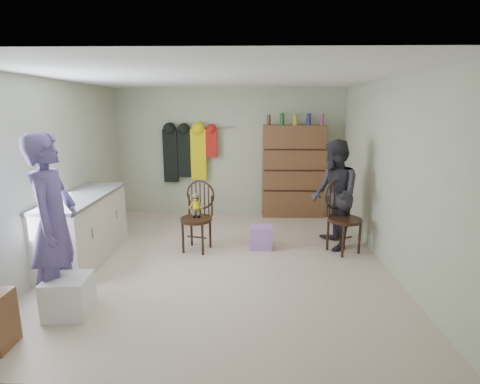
{
  "coord_description": "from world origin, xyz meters",
  "views": [
    {
      "loc": [
        0.37,
        -5.0,
        2.12
      ],
      "look_at": [
        0.25,
        0.2,
        0.95
      ],
      "focal_mm": 28.0,
      "sensor_mm": 36.0,
      "label": 1
    }
  ],
  "objects_px": {
    "chair_front": "(198,212)",
    "chair_far": "(342,214)",
    "counter": "(84,227)",
    "dresser": "(293,171)"
  },
  "relations": [
    {
      "from": "counter",
      "to": "chair_far",
      "type": "height_order",
      "value": "chair_far"
    },
    {
      "from": "counter",
      "to": "chair_front",
      "type": "xyz_separation_m",
      "value": [
        1.55,
        0.42,
        0.12
      ]
    },
    {
      "from": "chair_front",
      "to": "dresser",
      "type": "distance_m",
      "value": 2.52
    },
    {
      "from": "chair_front",
      "to": "chair_far",
      "type": "distance_m",
      "value": 2.16
    },
    {
      "from": "counter",
      "to": "dresser",
      "type": "distance_m",
      "value": 3.96
    },
    {
      "from": "chair_front",
      "to": "dresser",
      "type": "relative_size",
      "value": 0.52
    },
    {
      "from": "chair_far",
      "to": "dresser",
      "type": "height_order",
      "value": "dresser"
    },
    {
      "from": "dresser",
      "to": "chair_far",
      "type": "bearing_deg",
      "value": -74.71
    },
    {
      "from": "counter",
      "to": "chair_front",
      "type": "height_order",
      "value": "chair_front"
    },
    {
      "from": "chair_far",
      "to": "dresser",
      "type": "distance_m",
      "value": 1.99
    }
  ]
}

